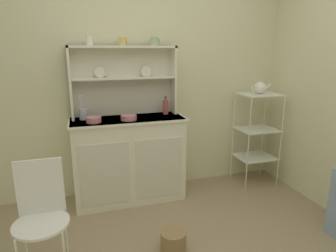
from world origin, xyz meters
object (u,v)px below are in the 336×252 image
Objects in this scene: floor_basket at (173,241)px; porcelain_teapot at (260,88)px; utensil_jar at (83,114)px; cup_cream_0 at (89,41)px; hutch_cabinet at (129,158)px; wire_chair at (41,210)px; bakers_rack at (257,127)px; hutch_shelf_unit at (124,76)px; jam_bottle at (166,107)px; bowl_mixing_large at (94,120)px.

porcelain_teapot is (1.31, 0.91, 1.06)m from floor_basket.
cup_cream_0 is at bearing 22.83° from utensil_jar.
floor_basket is (0.18, -0.95, -0.37)m from hutch_cabinet.
porcelain_teapot is (1.81, -0.16, -0.49)m from cup_cream_0.
cup_cream_0 reaches higher than porcelain_teapot.
floor_basket is at bearing -31.36° from wire_chair.
bakers_rack is 1.71m from floor_basket.
wire_chair is (-0.75, -1.11, -0.78)m from hutch_shelf_unit.
hutch_cabinet is 0.86m from hutch_shelf_unit.
hutch_cabinet reaches higher than wire_chair.
jam_bottle reaches higher than wire_chair.
jam_bottle is (0.42, -0.08, -0.33)m from hutch_shelf_unit.
jam_bottle is 1.09m from porcelain_teapot.
hutch_cabinet is 13.50× the size of cup_cream_0.
wire_chair is 1.16m from utensil_jar.
cup_cream_0 reaches higher than wire_chair.
porcelain_teapot is at bearing -3.41° from utensil_jar.
hutch_shelf_unit is at bearing 7.61° from cup_cream_0.
porcelain_teapot is at bearing -7.69° from hutch_shelf_unit.
hutch_shelf_unit is (0.00, 0.16, 0.84)m from hutch_cabinet.
bowl_mixing_large is 0.63× the size of porcelain_teapot.
wire_chair reaches higher than floor_basket.
floor_basket is at bearing -65.10° from cup_cream_0.
utensil_jar is (0.33, 1.03, 0.43)m from wire_chair.
utensil_jar reaches higher than jam_bottle.
jam_bottle is (0.76, 0.16, 0.05)m from bowl_mixing_large.
bakers_rack is 5.26× the size of floor_basket.
hutch_cabinet is at bearing 20.34° from wire_chair.
jam_bottle is (-1.07, 0.12, 0.27)m from bakers_rack.
cup_cream_0 is at bearing 114.90° from floor_basket.
utensil_jar reaches higher than bowl_mixing_large.
bakers_rack is (1.49, -0.20, -0.61)m from hutch_shelf_unit.
cup_cream_0 is at bearing 158.98° from hutch_cabinet.
hutch_cabinet is at bearing -21.02° from cup_cream_0.
bakers_rack is 4.35× the size of utensil_jar.
porcelain_teapot reaches higher than utensil_jar.
cup_cream_0 is at bearing 174.98° from porcelain_teapot.
bakers_rack is 4.78× the size of porcelain_teapot.
hutch_cabinet is at bearing -168.51° from jam_bottle.
cup_cream_0 is at bearing 85.07° from bowl_mixing_large.
hutch_cabinet is 6.04× the size of jam_bottle.
bakers_rack is 1.84m from bowl_mixing_large.
hutch_cabinet is at bearing -10.30° from utensil_jar.
hutch_shelf_unit reaches higher than wire_chair.
cup_cream_0 is (-0.32, 0.12, 1.18)m from hutch_cabinet.
wire_chair is 10.00× the size of cup_cream_0.
floor_basket is (0.93, -0.00, -0.43)m from wire_chair.
cup_cream_0 is 0.75m from bowl_mixing_large.
bakers_rack is 12.64× the size of cup_cream_0.
hutch_shelf_unit is at bearing 172.31° from porcelain_teapot.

